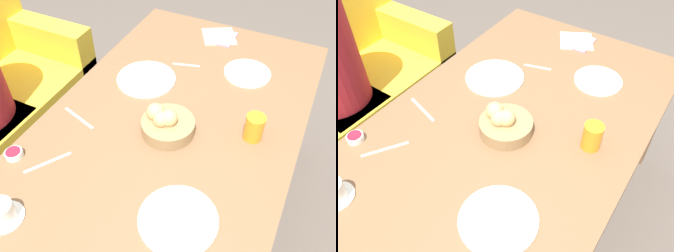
{
  "view_description": "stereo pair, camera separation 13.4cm",
  "coord_description": "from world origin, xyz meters",
  "views": [
    {
      "loc": [
        -0.94,
        -0.42,
        1.69
      ],
      "look_at": [
        -0.08,
        -0.01,
        0.73
      ],
      "focal_mm": 38.0,
      "sensor_mm": 36.0,
      "label": 1
    },
    {
      "loc": [
        -0.87,
        -0.53,
        1.69
      ],
      "look_at": [
        -0.08,
        -0.01,
        0.73
      ],
      "focal_mm": 38.0,
      "sensor_mm": 36.0,
      "label": 2
    }
  ],
  "objects": [
    {
      "name": "ground_plane",
      "position": [
        0.0,
        0.0,
        0.0
      ],
      "size": [
        10.0,
        10.0,
        0.0
      ],
      "primitive_type": "plane",
      "color": "#564C44"
    },
    {
      "name": "bread_basket",
      "position": [
        -0.08,
        -0.0,
        0.74
      ],
      "size": [
        0.2,
        0.2,
        0.11
      ],
      "color": "#99754C",
      "rests_on": "dining_table"
    },
    {
      "name": "knife_silver",
      "position": [
        -0.17,
        0.34,
        0.7
      ],
      "size": [
        0.06,
        0.17,
        0.0
      ],
      "color": "#B7B7BC",
      "rests_on": "dining_table"
    },
    {
      "name": "dining_table",
      "position": [
        0.0,
        0.0,
        0.63
      ],
      "size": [
        1.56,
        0.97,
        0.7
      ],
      "color": "brown",
      "rests_on": "ground_plane"
    },
    {
      "name": "cell_phone",
      "position": [
        0.64,
        0.0,
        0.71
      ],
      "size": [
        0.15,
        0.07,
        0.01
      ],
      "color": "pink",
      "rests_on": "dining_table"
    },
    {
      "name": "jam_bowl_berry",
      "position": [
        -0.43,
        0.44,
        0.72
      ],
      "size": [
        0.06,
        0.06,
        0.03
      ],
      "color": "white",
      "rests_on": "dining_table"
    },
    {
      "name": "plate_near_right",
      "position": [
        0.4,
        -0.18,
        0.71
      ],
      "size": [
        0.21,
        0.21,
        0.01
      ],
      "color": "white",
      "rests_on": "dining_table"
    },
    {
      "name": "plate_near_left",
      "position": [
        -0.41,
        -0.2,
        0.71
      ],
      "size": [
        0.25,
        0.25,
        0.01
      ],
      "color": "white",
      "rests_on": "dining_table"
    },
    {
      "name": "fork_silver",
      "position": [
        -0.4,
        0.31,
        0.7
      ],
      "size": [
        0.15,
        0.1,
        0.0
      ],
      "color": "#B7B7BC",
      "rests_on": "dining_table"
    },
    {
      "name": "juice_glass",
      "position": [
        0.03,
        -0.31,
        0.76
      ],
      "size": [
        0.07,
        0.07,
        0.11
      ],
      "color": "orange",
      "rests_on": "dining_table"
    },
    {
      "name": "plate_far_center",
      "position": [
        0.17,
        0.22,
        0.71
      ],
      "size": [
        0.26,
        0.26,
        0.01
      ],
      "color": "white",
      "rests_on": "dining_table"
    },
    {
      "name": "spoon_coffee",
      "position": [
        0.35,
        0.1,
        0.7
      ],
      "size": [
        0.05,
        0.13,
        0.0
      ],
      "color": "#B7B7BC",
      "rests_on": "dining_table"
    },
    {
      "name": "napkin",
      "position": [
        0.65,
        0.05,
        0.71
      ],
      "size": [
        0.22,
        0.22,
        0.0
      ],
      "color": "silver",
      "rests_on": "dining_table"
    }
  ]
}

